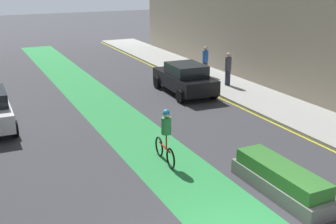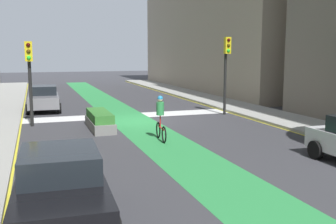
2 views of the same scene
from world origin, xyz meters
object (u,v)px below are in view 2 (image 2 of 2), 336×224
Objects in this scene: cyclist_in_lane at (161,117)px; car_black_right_far at (61,187)px; traffic_signal_near_left at (226,61)px; car_grey_right_near at (43,98)px; traffic_signal_near_right at (29,67)px; median_planter at (100,121)px.

car_black_right_far is at bearing 57.95° from cyclist_in_lane.
traffic_signal_near_left reaches higher than car_grey_right_near.
traffic_signal_near_right reaches higher than cyclist_in_lane.
median_planter is at bearing 14.92° from traffic_signal_near_left.
traffic_signal_near_right is 10.82m from traffic_signal_near_left.
traffic_signal_near_left is 1.06× the size of car_black_right_far.
traffic_signal_near_left is 11.62m from car_grey_right_near.
cyclist_in_lane is at bearing 136.23° from traffic_signal_near_right.
cyclist_in_lane is 3.85m from median_planter.
car_grey_right_near is (-0.69, -5.57, -2.12)m from traffic_signal_near_right.
cyclist_in_lane is at bearing 122.33° from median_planter.
cyclist_in_lane is 0.54× the size of median_planter.
cyclist_in_lane is (-4.43, 10.47, 0.17)m from car_grey_right_near.
traffic_signal_near_right reaches higher than car_grey_right_near.
traffic_signal_near_left is 2.44× the size of cyclist_in_lane.
median_planter is (-2.39, 7.25, -0.40)m from car_grey_right_near.
traffic_signal_near_left reaches higher than car_black_right_far.
car_black_right_far is at bearing 76.72° from median_planter.
median_planter is at bearing 151.37° from traffic_signal_near_right.
car_grey_right_near reaches higher than median_planter.
traffic_signal_near_right is 0.92× the size of traffic_signal_near_left.
car_black_right_far is 8.46m from cyclist_in_lane.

